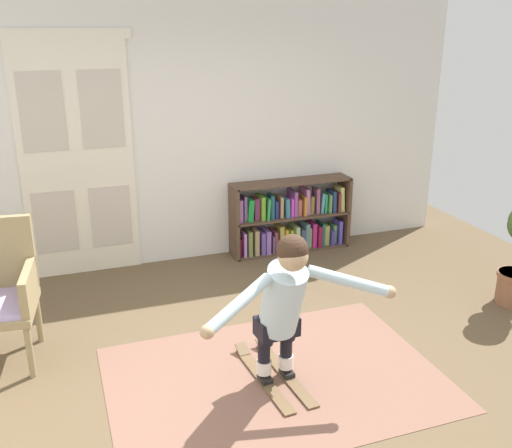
{
  "coord_description": "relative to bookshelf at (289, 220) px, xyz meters",
  "views": [
    {
      "loc": [
        -1.41,
        -3.36,
        2.51
      ],
      "look_at": [
        -0.03,
        0.55,
        1.05
      ],
      "focal_mm": 40.58,
      "sensor_mm": 36.0,
      "label": 1
    }
  ],
  "objects": [
    {
      "name": "bookshelf",
      "position": [
        0.0,
        0.0,
        0.0
      ],
      "size": [
        1.39,
        0.3,
        0.82
      ],
      "color": "#4F3A2B",
      "rests_on": "ground"
    },
    {
      "name": "skis_pair",
      "position": [
        -1.09,
        -2.31,
        -0.34
      ],
      "size": [
        0.34,
        0.92,
        0.07
      ],
      "color": "brown",
      "rests_on": "rug"
    },
    {
      "name": "person_skier",
      "position": [
        -1.07,
        -2.47,
        0.36
      ],
      "size": [
        1.41,
        0.64,
        1.15
      ],
      "color": "white",
      "rests_on": "skis_pair"
    },
    {
      "name": "back_wall",
      "position": [
        -1.03,
        0.21,
        1.09
      ],
      "size": [
        6.0,
        0.1,
        2.9
      ],
      "primitive_type": "cube",
      "color": "silver",
      "rests_on": "ground"
    },
    {
      "name": "ground_plane",
      "position": [
        -1.03,
        -2.39,
        -0.36
      ],
      "size": [
        7.2,
        7.2,
        0.0
      ],
      "primitive_type": "plane",
      "color": "brown"
    },
    {
      "name": "rug",
      "position": [
        -1.09,
        -2.34,
        -0.36
      ],
      "size": [
        2.43,
        1.71,
        0.01
      ],
      "primitive_type": "cube",
      "color": "brown",
      "rests_on": "ground"
    },
    {
      "name": "double_door",
      "position": [
        -2.24,
        0.15,
        0.87
      ],
      "size": [
        1.22,
        0.05,
        2.45
      ],
      "color": "silver",
      "rests_on": "ground"
    }
  ]
}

